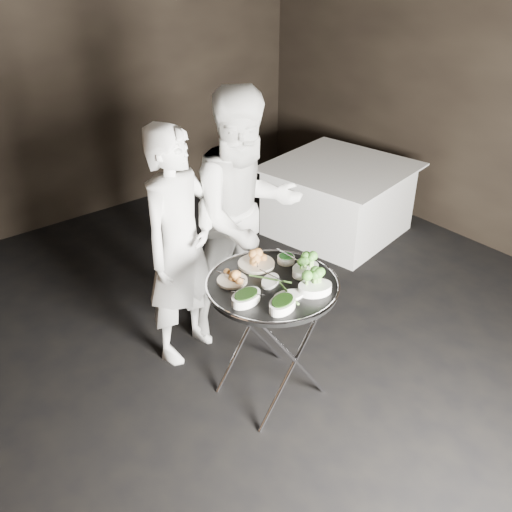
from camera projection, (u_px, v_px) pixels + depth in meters
floor at (282, 435)px, 3.41m from camera, size 6.00×7.00×0.05m
wall_back at (20, 71)px, 5.00m from camera, size 6.00×0.05×3.00m
tray_stand at (272, 335)px, 3.46m from camera, size 0.56×0.47×0.82m
serving_tray at (272, 285)px, 3.28m from camera, size 0.78×0.78×0.04m
potato_plate_a at (232, 278)px, 3.27m from camera, size 0.18×0.18×0.06m
potato_plate_b at (256, 260)px, 3.43m from camera, size 0.22×0.22×0.08m
greens_bowl at (286, 258)px, 3.46m from camera, size 0.11×0.11×0.06m
asparagus_plate_a at (270, 280)px, 3.27m from camera, size 0.19×0.17×0.03m
asparagus_plate_b at (289, 295)px, 3.14m from camera, size 0.20×0.14×0.04m
spinach_bowl_a at (246, 297)px, 3.09m from camera, size 0.20×0.15×0.08m
spinach_bowl_b at (282, 303)px, 3.04m from camera, size 0.22×0.17×0.08m
broccoli_bowl_a at (305, 268)px, 3.35m from camera, size 0.19×0.15×0.08m
broccoli_bowl_b at (315, 287)px, 3.18m from camera, size 0.23×0.21×0.08m
serving_utensils at (267, 270)px, 3.30m from camera, size 0.58×0.41×0.01m
waiter_left at (180, 247)px, 3.67m from camera, size 0.68×0.55×1.64m
waiter_right at (246, 215)px, 3.92m from camera, size 0.96×0.80×1.77m
dining_table at (338, 199)px, 5.44m from camera, size 1.19×1.19×0.68m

